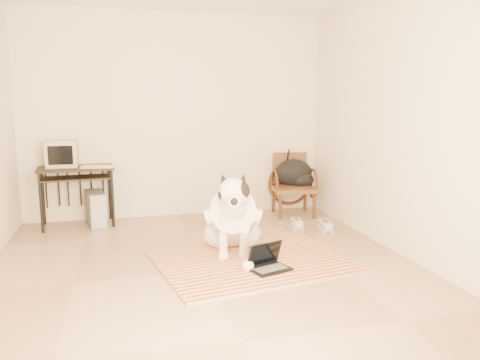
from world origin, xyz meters
name	(u,v)px	position (x,y,z in m)	size (l,w,h in m)	color
floor	(207,271)	(0.00, 0.00, 0.00)	(4.50, 4.50, 0.00)	#A07F62
wall_back	(176,116)	(0.00, 2.25, 1.35)	(4.50, 4.50, 0.00)	beige
wall_front	(300,151)	(0.00, -2.25, 1.35)	(4.50, 4.50, 0.00)	beige
wall_right	(407,122)	(2.00, 0.00, 1.35)	(4.50, 4.50, 0.00)	beige
rug	(254,261)	(0.48, 0.13, 0.01)	(2.03, 1.68, 0.02)	#D73C0A
dog	(233,219)	(0.35, 0.44, 0.36)	(0.62, 1.27, 0.91)	white
laptop	(268,263)	(0.54, -0.14, 0.08)	(0.42, 0.36, 0.25)	black
computer_desk	(76,176)	(-1.29, 1.96, 0.64)	(0.94, 0.58, 0.75)	black
crt_monitor	(62,154)	(-1.44, 2.04, 0.91)	(0.36, 0.35, 0.32)	#AFA589
desk_keyboard	(98,167)	(-1.01, 1.84, 0.76)	(0.40, 0.15, 0.03)	#AFA589
pc_tower	(96,209)	(-1.07, 1.92, 0.22)	(0.28, 0.49, 0.44)	#515153
rattan_chair	(292,184)	(1.53, 1.87, 0.42)	(0.61, 0.60, 0.84)	brown
backpack	(295,174)	(1.56, 1.86, 0.56)	(0.52, 0.46, 0.38)	black
sneaker_left	(297,224)	(1.35, 1.23, 0.04)	(0.16, 0.30, 0.10)	silver
sneaker_right	(325,226)	(1.65, 1.03, 0.05)	(0.17, 0.32, 0.11)	silver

